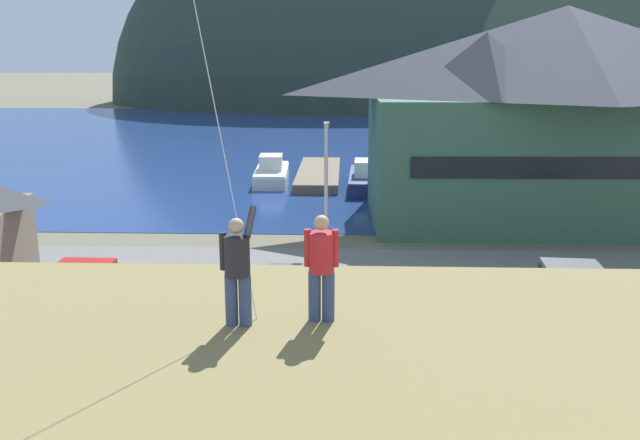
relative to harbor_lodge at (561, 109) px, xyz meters
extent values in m
plane|color=#66604C|center=(-13.10, -22.07, -6.53)|extent=(600.00, 600.00, 0.00)
cube|color=slate|center=(-13.10, -17.07, -6.48)|extent=(40.00, 20.00, 0.10)
cube|color=navy|center=(-13.10, 37.93, -6.52)|extent=(360.00, 84.00, 0.03)
ellipsoid|color=#2D3D33|center=(-10.48, 98.90, -6.53)|extent=(95.27, 63.29, 81.67)
ellipsoid|color=#42513D|center=(24.64, 94.36, -6.53)|extent=(129.13, 52.47, 58.23)
cube|color=#38604C|center=(0.00, 0.15, -2.90)|extent=(21.63, 11.37, 7.26)
cube|color=black|center=(0.10, -5.38, -2.54)|extent=(18.21, 0.41, 1.10)
pyramid|color=#4C4C56|center=(0.00, 0.15, 3.20)|extent=(22.93, 12.49, 4.94)
pyramid|color=#4C4C56|center=(-4.79, -1.86, 2.48)|extent=(6.15, 6.15, 3.46)
cube|color=#70604C|center=(-14.40, 13.15, -6.18)|extent=(3.20, 13.02, 0.70)
cube|color=silver|center=(-17.94, 11.55, -6.08)|extent=(2.74, 7.56, 0.90)
cube|color=white|center=(-17.94, 11.55, -5.55)|extent=(2.66, 7.33, 0.16)
cube|color=silver|center=(-17.91, 10.99, -4.92)|extent=(1.77, 2.31, 1.10)
cube|color=navy|center=(-10.69, 9.30, -6.08)|extent=(2.97, 8.49, 0.90)
cube|color=navy|center=(-10.69, 9.30, -5.55)|extent=(2.88, 8.24, 0.16)
cube|color=silver|center=(-10.71, 8.67, -4.92)|extent=(1.97, 2.58, 1.10)
cube|color=#236633|center=(-17.07, -22.75, -5.71)|extent=(4.30, 2.04, 0.80)
cube|color=#1E562B|center=(-17.22, -22.76, -4.96)|extent=(2.19, 1.72, 0.70)
cube|color=black|center=(-17.22, -22.76, -5.00)|extent=(2.23, 1.76, 0.32)
cylinder|color=black|center=(-15.66, -23.59, -6.11)|extent=(0.65, 0.26, 0.64)
cylinder|color=black|center=(-15.76, -21.75, -6.11)|extent=(0.65, 0.26, 0.64)
cylinder|color=black|center=(-18.38, -23.75, -6.11)|extent=(0.65, 0.26, 0.64)
cylinder|color=black|center=(-18.49, -21.92, -6.11)|extent=(0.65, 0.26, 0.64)
cube|color=slate|center=(-3.87, -15.15, -5.71)|extent=(4.33, 2.12, 0.80)
cube|color=#5B5B5F|center=(-3.72, -15.16, -4.96)|extent=(2.22, 1.76, 0.70)
cube|color=black|center=(-3.72, -15.16, -5.00)|extent=(2.26, 1.79, 0.32)
cylinder|color=black|center=(-5.16, -14.13, -6.11)|extent=(0.66, 0.27, 0.64)
cylinder|color=black|center=(-5.30, -15.96, -6.11)|extent=(0.66, 0.27, 0.64)
cylinder|color=black|center=(-2.44, -14.34, -6.11)|extent=(0.66, 0.27, 0.64)
cylinder|color=black|center=(-2.58, -16.17, -6.11)|extent=(0.66, 0.27, 0.64)
cube|color=slate|center=(-14.25, -16.22, -5.71)|extent=(4.25, 1.93, 0.80)
cube|color=#5B5B5F|center=(-14.10, -16.23, -4.96)|extent=(2.15, 1.66, 0.70)
cube|color=black|center=(-14.10, -16.23, -5.00)|extent=(2.19, 1.70, 0.32)
cylinder|color=black|center=(-15.59, -15.26, -6.11)|extent=(0.65, 0.24, 0.64)
cylinder|color=black|center=(-15.65, -17.10, -6.11)|extent=(0.65, 0.24, 0.64)
cylinder|color=black|center=(-12.86, -15.35, -6.11)|extent=(0.65, 0.24, 0.64)
cylinder|color=black|center=(-12.92, -17.18, -6.11)|extent=(0.65, 0.24, 0.64)
cube|color=black|center=(-8.02, -22.00, -5.71)|extent=(4.33, 2.12, 0.80)
cube|color=black|center=(-8.17, -22.02, -4.96)|extent=(2.22, 1.76, 0.70)
cube|color=black|center=(-8.17, -22.02, -5.00)|extent=(2.26, 1.79, 0.32)
cylinder|color=black|center=(-6.59, -22.81, -6.11)|extent=(0.66, 0.27, 0.64)
cylinder|color=black|center=(-6.73, -20.98, -6.11)|extent=(0.66, 0.27, 0.64)
cylinder|color=black|center=(-9.31, -23.03, -6.11)|extent=(0.66, 0.27, 0.64)
cylinder|color=black|center=(-9.45, -21.20, -6.11)|extent=(0.66, 0.27, 0.64)
cube|color=red|center=(-22.37, -15.77, -5.71)|extent=(4.21, 1.82, 0.80)
cube|color=#B11A15|center=(-22.22, -15.77, -4.96)|extent=(2.11, 1.61, 0.70)
cube|color=black|center=(-22.22, -15.77, -5.00)|extent=(2.15, 1.64, 0.32)
cylinder|color=black|center=(-23.73, -14.85, -6.11)|extent=(0.64, 0.22, 0.64)
cylinder|color=black|center=(-23.74, -16.68, -6.11)|extent=(0.64, 0.22, 0.64)
cylinder|color=black|center=(-21.00, -14.86, -6.11)|extent=(0.64, 0.22, 0.64)
cylinder|color=black|center=(-21.01, -16.70, -6.11)|extent=(0.64, 0.22, 0.64)
cylinder|color=black|center=(-4.26, -20.68, -6.11)|extent=(0.66, 0.28, 0.64)
cylinder|color=black|center=(-4.09, -22.51, -6.11)|extent=(0.66, 0.28, 0.64)
cylinder|color=#ADADB2|center=(-13.13, -11.57, -3.07)|extent=(0.16, 0.16, 6.72)
cube|color=#4C4C51|center=(-13.13, -11.22, 0.19)|extent=(0.24, 0.70, 0.20)
cylinder|color=#384770|center=(-14.09, -30.32, -0.60)|extent=(0.20, 0.20, 0.82)
cylinder|color=#384770|center=(-13.87, -30.34, -0.60)|extent=(0.20, 0.20, 0.82)
cylinder|color=#232328|center=(-13.98, -30.33, 0.13)|extent=(0.40, 0.40, 0.64)
sphere|color=tan|center=(-13.98, -30.33, 0.61)|extent=(0.24, 0.24, 0.24)
cylinder|color=#232328|center=(-13.79, -30.16, 0.63)|extent=(0.15, 0.56, 0.43)
cylinder|color=#232328|center=(-14.20, -30.31, 0.20)|extent=(0.11, 0.11, 0.60)
cylinder|color=#384770|center=(-12.79, -30.08, -0.60)|extent=(0.20, 0.20, 0.82)
cylinder|color=#384770|center=(-12.57, -30.08, -0.60)|extent=(0.20, 0.20, 0.82)
cylinder|color=red|center=(-12.68, -30.08, 0.13)|extent=(0.40, 0.40, 0.64)
sphere|color=tan|center=(-12.68, -30.08, 0.61)|extent=(0.24, 0.24, 0.24)
cylinder|color=red|center=(-12.90, -30.08, 0.20)|extent=(0.11, 0.11, 0.60)
cylinder|color=red|center=(-12.46, -30.09, 0.20)|extent=(0.11, 0.11, 0.60)
camera|label=1|loc=(-12.32, -40.57, 3.21)|focal=39.02mm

